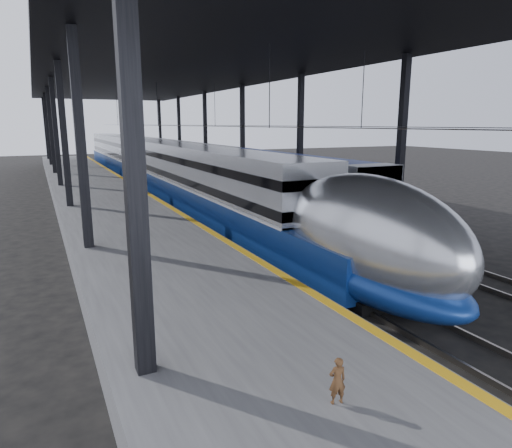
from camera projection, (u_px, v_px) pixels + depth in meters
ground at (283, 289)px, 15.85m from camera, size 160.00×160.00×0.00m
platform at (101, 199)px, 31.87m from camera, size 6.00×80.00×1.00m
yellow_strip at (141, 189)px, 32.95m from camera, size 0.30×80.00×0.01m
rails at (209, 197)px, 35.34m from camera, size 6.52×80.00×0.16m
canopy at (172, 74)px, 32.30m from camera, size 18.00×75.00×9.47m
tgv_train at (158, 168)px, 38.84m from camera, size 2.96×65.20×4.24m
second_train at (196, 162)px, 45.45m from camera, size 2.72×56.05×3.74m
child at (337, 381)px, 7.65m from camera, size 0.34×0.25×0.84m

